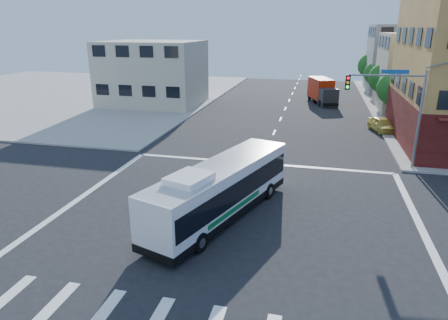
# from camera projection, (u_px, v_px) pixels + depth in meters

# --- Properties ---
(ground) EXTENTS (120.00, 120.00, 0.00)m
(ground) POSITION_uv_depth(u_px,v_px,m) (233.00, 221.00, 21.05)
(ground) COLOR black
(ground) RESTS_ON ground
(sidewalk_nw) EXTENTS (50.00, 50.00, 0.15)m
(sidewalk_nw) POSITION_uv_depth(u_px,v_px,m) (58.00, 93.00, 60.99)
(sidewalk_nw) COLOR #98958D
(sidewalk_nw) RESTS_ON ground
(building_east_near) EXTENTS (12.06, 10.06, 9.00)m
(building_east_near) POSITION_uv_depth(u_px,v_px,m) (434.00, 73.00, 47.23)
(building_east_near) COLOR #BCAC90
(building_east_near) RESTS_ON ground
(building_east_far) EXTENTS (12.06, 10.06, 10.00)m
(building_east_far) POSITION_uv_depth(u_px,v_px,m) (411.00, 59.00, 59.98)
(building_east_far) COLOR #9A9A95
(building_east_far) RESTS_ON ground
(building_west) EXTENTS (12.06, 10.06, 8.00)m
(building_west) POSITION_uv_depth(u_px,v_px,m) (153.00, 73.00, 51.16)
(building_west) COLOR beige
(building_west) RESTS_ON ground
(signal_mast_ne) EXTENTS (7.91, 1.13, 8.07)m
(signal_mast_ne) POSITION_uv_depth(u_px,v_px,m) (396.00, 100.00, 27.27)
(signal_mast_ne) COLOR gray
(signal_mast_ne) RESTS_ON ground
(street_tree_a) EXTENTS (3.60, 3.60, 5.53)m
(street_tree_a) POSITION_uv_depth(u_px,v_px,m) (395.00, 86.00, 43.05)
(street_tree_a) COLOR #332412
(street_tree_a) RESTS_ON ground
(street_tree_b) EXTENTS (3.80, 3.80, 5.79)m
(street_tree_b) POSITION_uv_depth(u_px,v_px,m) (385.00, 76.00, 50.37)
(street_tree_b) COLOR #332412
(street_tree_b) RESTS_ON ground
(street_tree_c) EXTENTS (3.40, 3.40, 5.29)m
(street_tree_c) POSITION_uv_depth(u_px,v_px,m) (377.00, 72.00, 57.85)
(street_tree_c) COLOR #332412
(street_tree_c) RESTS_ON ground
(street_tree_d) EXTENTS (4.00, 4.00, 6.03)m
(street_tree_d) POSITION_uv_depth(u_px,v_px,m) (371.00, 64.00, 65.09)
(street_tree_d) COLOR #332412
(street_tree_d) RESTS_ON ground
(transit_bus) EXTENTS (5.74, 11.16, 3.25)m
(transit_bus) POSITION_uv_depth(u_px,v_px,m) (221.00, 189.00, 21.01)
(transit_bus) COLOR black
(transit_bus) RESTS_ON ground
(box_truck) EXTENTS (4.15, 7.38, 3.20)m
(box_truck) POSITION_uv_depth(u_px,v_px,m) (322.00, 92.00, 52.68)
(box_truck) COLOR #252428
(box_truck) RESTS_ON ground
(parked_car) EXTENTS (2.69, 4.31, 1.37)m
(parked_car) POSITION_uv_depth(u_px,v_px,m) (382.00, 124.00, 38.78)
(parked_car) COLOR #DEC850
(parked_car) RESTS_ON ground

